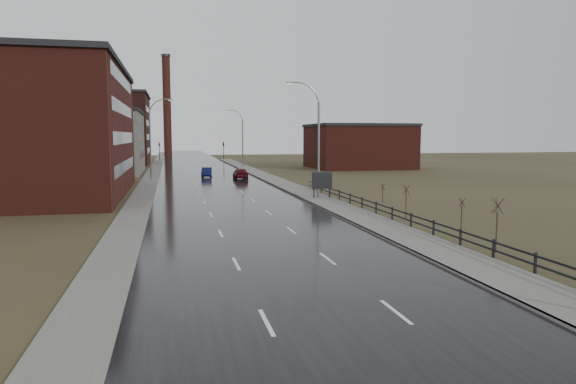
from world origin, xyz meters
TOP-DOWN VIEW (x-y plane):
  - ground at (0.00, 0.00)m, footprint 320.00×320.00m
  - road at (0.00, 60.00)m, footprint 14.00×300.00m
  - sidewalk_right at (8.60, 35.00)m, footprint 3.20×180.00m
  - curb_right at (7.08, 35.00)m, footprint 0.16×180.00m
  - sidewalk_left at (-8.20, 60.00)m, footprint 2.40×260.00m
  - warehouse_near at (-20.99, 45.00)m, footprint 22.44×28.56m
  - warehouse_mid at (-17.99, 78.00)m, footprint 16.32×20.40m
  - warehouse_far at (-22.99, 108.00)m, footprint 26.52×24.48m
  - building_right at (30.30, 82.00)m, footprint 18.36×16.32m
  - smokestack at (-6.00, 150.00)m, footprint 2.70×2.70m
  - streetlight_right_mid at (8.50, 36.00)m, footprint 3.36×0.28m
  - streetlight_left at (-7.70, 62.00)m, footprint 3.36×0.28m
  - streetlight_right_far at (8.50, 90.00)m, footprint 3.36×0.28m
  - guardrail at (10.30, 18.31)m, footprint 0.10×53.05m
  - shrub_c at (11.66, 11.74)m, footprint 0.69×0.73m
  - shrub_d at (13.76, 18.57)m, footprint 0.49×0.52m
  - shrub_e at (12.08, 23.50)m, footprint 0.59×0.63m
  - shrub_f at (13.84, 31.98)m, footprint 0.43×0.45m
  - billboard at (9.10, 35.78)m, footprint 2.06×0.17m
  - traffic_light_left at (-8.00, 120.00)m, footprint 0.58×2.73m
  - traffic_light_right at (8.00, 120.00)m, footprint 0.58×2.73m
  - car_near at (-0.01, 65.81)m, footprint 1.94×4.44m
  - car_far at (4.48, 61.20)m, footprint 1.95×4.74m

SIDE VIEW (x-z plane):
  - ground at x=0.00m, z-range 0.00..0.00m
  - road at x=0.00m, z-range 0.00..0.06m
  - sidewalk_left at x=-8.20m, z-range 0.00..0.12m
  - sidewalk_right at x=8.60m, z-range 0.00..0.18m
  - curb_right at x=7.08m, z-range 0.00..0.18m
  - car_near at x=-0.01m, z-range 0.00..1.42m
  - guardrail at x=10.30m, z-range 0.16..1.26m
  - car_far at x=4.48m, z-range 0.00..1.61m
  - shrub_f at x=13.84m, z-range 0.05..1.84m
  - shrub_d at x=13.76m, z-range 0.06..2.12m
  - shrub_e at x=12.08m, z-range 0.08..2.59m
  - shrub_c at x=11.66m, z-range 0.09..3.02m
  - billboard at x=9.10m, z-range 0.44..3.14m
  - building_right at x=30.30m, z-range 0.01..8.51m
  - traffic_light_left at x=-8.00m, z-range 1.95..7.25m
  - traffic_light_right at x=8.00m, z-range 1.95..7.25m
  - warehouse_mid at x=-17.99m, z-range 0.01..10.51m
  - streetlight_right_mid at x=8.50m, z-range 0.16..11.51m
  - streetlight_left at x=-7.70m, z-range 0.16..11.51m
  - streetlight_right_far at x=8.50m, z-range 0.16..11.51m
  - warehouse_near at x=-20.99m, z-range 0.01..13.51m
  - warehouse_far at x=-22.99m, z-range 0.01..15.51m
  - smokestack at x=-6.00m, z-range 0.15..30.85m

